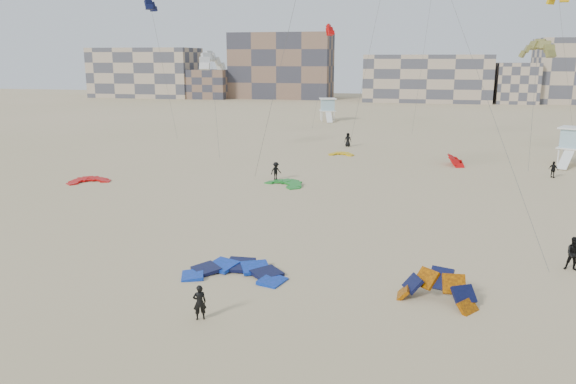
% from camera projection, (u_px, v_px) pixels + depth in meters
% --- Properties ---
extents(ground, '(320.00, 320.00, 0.00)m').
position_uv_depth(ground, '(259.00, 291.00, 27.57)').
color(ground, tan).
rests_on(ground, ground).
extents(kite_ground_blue, '(5.13, 5.37, 1.30)m').
position_uv_depth(kite_ground_blue, '(235.00, 276.00, 29.54)').
color(kite_ground_blue, '#1431D0').
rests_on(kite_ground_blue, ground).
extents(kite_ground_orange, '(4.60, 4.62, 3.66)m').
position_uv_depth(kite_ground_orange, '(436.00, 302.00, 26.37)').
color(kite_ground_orange, '#D46B00').
rests_on(kite_ground_orange, ground).
extents(kite_ground_red, '(4.82, 4.88, 1.03)m').
position_uv_depth(kite_ground_red, '(89.00, 182.00, 51.79)').
color(kite_ground_red, '#E6000C').
rests_on(kite_ground_red, ground).
extents(kite_ground_green, '(5.07, 5.12, 1.03)m').
position_uv_depth(kite_ground_green, '(285.00, 185.00, 50.61)').
color(kite_ground_green, '#1F8F2F').
rests_on(kite_ground_green, ground).
extents(kite_ground_red_far, '(3.31, 3.19, 3.21)m').
position_uv_depth(kite_ground_red_far, '(456.00, 165.00, 60.01)').
color(kite_ground_red_far, '#E6000C').
rests_on(kite_ground_red_far, ground).
extents(kite_ground_yellow, '(2.81, 2.96, 0.75)m').
position_uv_depth(kite_ground_yellow, '(341.00, 155.00, 66.22)').
color(kite_ground_yellow, '#FFB40B').
rests_on(kite_ground_yellow, ground).
extents(kitesurfer_main, '(0.69, 0.61, 1.60)m').
position_uv_depth(kitesurfer_main, '(200.00, 302.00, 24.41)').
color(kitesurfer_main, black).
rests_on(kitesurfer_main, ground).
extents(kitesurfer_b, '(1.00, 0.83, 1.86)m').
position_uv_depth(kitesurfer_b, '(574.00, 254.00, 30.05)').
color(kitesurfer_b, black).
rests_on(kitesurfer_b, ground).
extents(kitesurfer_c, '(1.21, 1.21, 1.68)m').
position_uv_depth(kitesurfer_c, '(276.00, 171.00, 52.63)').
color(kitesurfer_c, black).
rests_on(kitesurfer_c, ground).
extents(kitesurfer_d, '(0.96, 0.91, 1.59)m').
position_uv_depth(kitesurfer_d, '(553.00, 170.00, 53.48)').
color(kitesurfer_d, black).
rests_on(kitesurfer_d, ground).
extents(kitesurfer_e, '(0.96, 0.72, 1.78)m').
position_uv_depth(kitesurfer_e, '(348.00, 140.00, 72.40)').
color(kitesurfer_e, black).
rests_on(kitesurfer_e, ground).
extents(kite_fly_grey, '(6.23, 11.22, 11.27)m').
position_uv_depth(kite_fly_grey, '(212.00, 63.00, 65.74)').
color(kite_fly_grey, silver).
rests_on(kite_fly_grey, ground).
extents(kite_fly_olive, '(4.54, 5.01, 12.22)m').
position_uv_depth(kite_fly_olive, '(537.00, 51.00, 51.67)').
color(kite_fly_olive, olive).
rests_on(kite_fly_olive, ground).
extents(kite_fly_navy, '(4.51, 3.73, 17.71)m').
position_uv_depth(kite_fly_navy, '(151.00, 5.00, 69.34)').
color(kite_fly_navy, '#0C1039').
rests_on(kite_fly_navy, ground).
extents(kite_fly_red, '(3.85, 7.43, 15.39)m').
position_uv_depth(kite_fly_red, '(330.00, 31.00, 84.74)').
color(kite_fly_red, '#E6000C').
rests_on(kite_fly_red, ground).
extents(lifeguard_tower_near, '(3.83, 6.04, 4.04)m').
position_uv_depth(lifeguard_tower_near, '(573.00, 146.00, 59.73)').
color(lifeguard_tower_near, white).
rests_on(lifeguard_tower_near, ground).
extents(lifeguard_tower_far, '(3.54, 5.96, 4.09)m').
position_uv_depth(lifeguard_tower_far, '(327.00, 110.00, 101.91)').
color(lifeguard_tower_far, white).
rests_on(lifeguard_tower_far, ground).
extents(condo_west_a, '(30.00, 15.00, 14.00)m').
position_uv_depth(condo_west_a, '(146.00, 73.00, 164.11)').
color(condo_west_a, tan).
rests_on(condo_west_a, ground).
extents(condo_west_b, '(28.00, 14.00, 18.00)m').
position_uv_depth(condo_west_b, '(282.00, 66.00, 159.02)').
color(condo_west_b, brown).
rests_on(condo_west_b, ground).
extents(condo_mid, '(32.00, 16.00, 12.00)m').
position_uv_depth(condo_mid, '(426.00, 78.00, 147.51)').
color(condo_mid, tan).
rests_on(condo_mid, ground).
extents(condo_fill_left, '(12.00, 10.00, 8.00)m').
position_uv_depth(condo_fill_left, '(208.00, 84.00, 158.70)').
color(condo_fill_left, brown).
rests_on(condo_fill_left, ground).
extents(condo_fill_right, '(10.00, 10.00, 10.00)m').
position_uv_depth(condo_fill_right, '(516.00, 83.00, 141.21)').
color(condo_fill_right, tan).
rests_on(condo_fill_right, ground).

